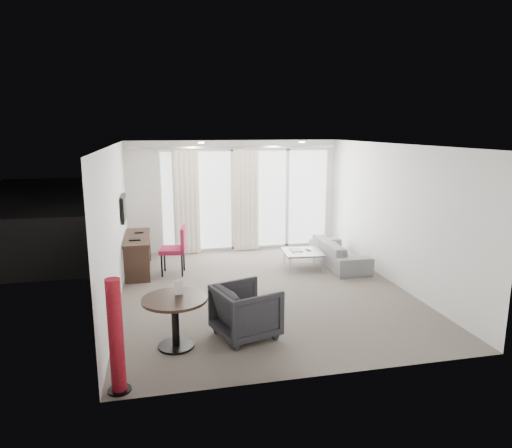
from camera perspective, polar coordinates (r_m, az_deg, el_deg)
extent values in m
cube|color=#5F564D|center=(8.35, 0.89, -8.24)|extent=(5.00, 6.00, 0.00)
cube|color=white|center=(7.85, 0.95, 9.89)|extent=(5.00, 6.00, 0.00)
cube|color=silver|center=(7.82, -17.20, -0.26)|extent=(0.00, 6.00, 2.60)
cube|color=silver|center=(8.90, 16.79, 1.19)|extent=(0.00, 6.00, 2.60)
cube|color=silver|center=(5.21, 8.56, -5.82)|extent=(5.00, 0.00, 2.60)
cylinder|color=#FFE0B2|center=(9.28, -6.87, 10.05)|extent=(0.12, 0.12, 0.02)
cylinder|color=#FFE0B2|center=(9.71, 5.75, 10.16)|extent=(0.12, 0.12, 0.02)
cylinder|color=maroon|center=(5.33, -17.09, -13.27)|extent=(0.34, 0.34, 1.31)
imported|color=#252428|center=(6.48, -1.26, -10.85)|extent=(1.01, 1.00, 0.74)
imported|color=slate|center=(9.92, 10.34, -3.53)|extent=(0.72, 1.85, 0.54)
cube|color=#4D4D50|center=(12.66, -2.46, -1.52)|extent=(5.60, 3.00, 0.12)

